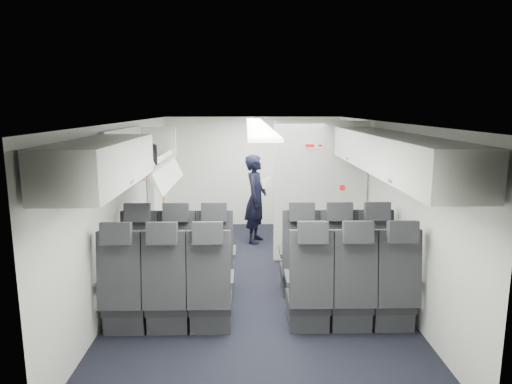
{
  "coord_description": "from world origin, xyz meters",
  "views": [
    {
      "loc": [
        -0.14,
        -5.96,
        2.35
      ],
      "look_at": [
        0.0,
        0.4,
        1.15
      ],
      "focal_mm": 32.0,
      "sensor_mm": 36.0,
      "label": 1
    }
  ],
  "objects_px": {
    "seat_row_mid": "(260,293)",
    "seat_row_front": "(258,264)",
    "carry_on_bag": "(137,156)",
    "galley_unit": "(302,180)",
    "flight_attendant": "(256,199)",
    "boarding_door": "(157,191)"
  },
  "relations": [
    {
      "from": "seat_row_mid",
      "to": "seat_row_front",
      "type": "bearing_deg",
      "value": 90.0
    },
    {
      "from": "seat_row_front",
      "to": "carry_on_bag",
      "type": "xyz_separation_m",
      "value": [
        -1.42,
        -0.08,
        1.37
      ]
    },
    {
      "from": "seat_row_front",
      "to": "galley_unit",
      "type": "relative_size",
      "value": 1.75
    },
    {
      "from": "carry_on_bag",
      "to": "galley_unit",
      "type": "bearing_deg",
      "value": 37.61
    },
    {
      "from": "flight_attendant",
      "to": "carry_on_bag",
      "type": "relative_size",
      "value": 3.56
    },
    {
      "from": "galley_unit",
      "to": "boarding_door",
      "type": "distance_m",
      "value": 2.84
    },
    {
      "from": "seat_row_front",
      "to": "seat_row_mid",
      "type": "bearing_deg",
      "value": -90.0
    },
    {
      "from": "seat_row_front",
      "to": "carry_on_bag",
      "type": "distance_m",
      "value": 1.97
    },
    {
      "from": "seat_row_front",
      "to": "flight_attendant",
      "type": "distance_m",
      "value": 2.35
    },
    {
      "from": "seat_row_mid",
      "to": "carry_on_bag",
      "type": "height_order",
      "value": "carry_on_bag"
    },
    {
      "from": "boarding_door",
      "to": "flight_attendant",
      "type": "bearing_deg",
      "value": 7.93
    },
    {
      "from": "seat_row_mid",
      "to": "boarding_door",
      "type": "xyz_separation_m",
      "value": [
        -1.64,
        2.99,
        0.55
      ]
    },
    {
      "from": "seat_row_front",
      "to": "galley_unit",
      "type": "distance_m",
      "value": 3.43
    },
    {
      "from": "galley_unit",
      "to": "boarding_door",
      "type": "xyz_separation_m",
      "value": [
        -2.59,
        -1.17,
        0.0
      ]
    },
    {
      "from": "boarding_door",
      "to": "carry_on_bag",
      "type": "bearing_deg",
      "value": -84.13
    },
    {
      "from": "galley_unit",
      "to": "seat_row_mid",
      "type": "bearing_deg",
      "value": -102.88
    },
    {
      "from": "seat_row_mid",
      "to": "flight_attendant",
      "type": "xyz_separation_m",
      "value": [
        0.02,
        3.22,
        0.36
      ]
    },
    {
      "from": "galley_unit",
      "to": "flight_attendant",
      "type": "xyz_separation_m",
      "value": [
        -0.93,
        -0.94,
        -0.18
      ]
    },
    {
      "from": "seat_row_front",
      "to": "boarding_door",
      "type": "relative_size",
      "value": 1.79
    },
    {
      "from": "seat_row_front",
      "to": "flight_attendant",
      "type": "height_order",
      "value": "flight_attendant"
    },
    {
      "from": "seat_row_front",
      "to": "boarding_door",
      "type": "xyz_separation_m",
      "value": [
        -1.64,
        2.09,
        0.55
      ]
    },
    {
      "from": "seat_row_front",
      "to": "seat_row_mid",
      "type": "height_order",
      "value": "same"
    }
  ]
}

